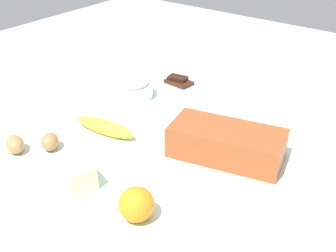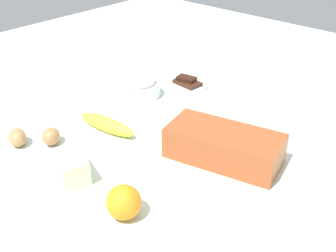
{
  "view_description": "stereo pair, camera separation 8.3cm",
  "coord_description": "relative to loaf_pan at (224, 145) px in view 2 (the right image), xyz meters",
  "views": [
    {
      "loc": [
        -0.59,
        0.78,
        0.6
      ],
      "look_at": [
        0.0,
        0.0,
        0.04
      ],
      "focal_mm": 45.31,
      "sensor_mm": 36.0,
      "label": 1
    },
    {
      "loc": [
        -0.65,
        0.72,
        0.6
      ],
      "look_at": [
        0.0,
        0.0,
        0.04
      ],
      "focal_mm": 45.31,
      "sensor_mm": 36.0,
      "label": 2
    }
  ],
  "objects": [
    {
      "name": "loaf_pan",
      "position": [
        0.0,
        0.0,
        0.0
      ],
      "size": [
        0.3,
        0.19,
        0.08
      ],
      "rotation": [
        0.0,
        0.0,
        0.23
      ],
      "color": "#9E4723",
      "rests_on": "ground_plane"
    },
    {
      "name": "egg_near_butter",
      "position": [
        0.38,
        0.24,
        -0.02
      ],
      "size": [
        0.07,
        0.07,
        0.05
      ],
      "primitive_type": "ellipsoid",
      "rotation": [
        0.0,
        1.57,
        5.43
      ],
      "color": "#A97245",
      "rests_on": "ground_plane"
    },
    {
      "name": "butter_block",
      "position": [
        0.21,
        0.3,
        -0.01
      ],
      "size": [
        0.11,
        0.09,
        0.06
      ],
      "primitive_type": "cube",
      "rotation": [
        0.0,
        0.0,
        -0.33
      ],
      "color": "#F4EDB2",
      "rests_on": "ground_plane"
    },
    {
      "name": "ground_plane",
      "position": [
        0.17,
        0.02,
        -0.05
      ],
      "size": [
        2.4,
        2.4,
        0.02
      ],
      "primitive_type": "cube",
      "color": "silver"
    },
    {
      "name": "chocolate_plate",
      "position": [
        0.34,
        -0.27,
        -0.03
      ],
      "size": [
        0.13,
        0.13,
        0.03
      ],
      "color": "white",
      "rests_on": "ground_plane"
    },
    {
      "name": "flour_bowl",
      "position": [
        0.42,
        -0.12,
        -0.01
      ],
      "size": [
        0.13,
        0.13,
        0.07
      ],
      "color": "white",
      "rests_on": "ground_plane"
    },
    {
      "name": "banana",
      "position": [
        0.32,
        0.1,
        -0.02
      ],
      "size": [
        0.19,
        0.07,
        0.04
      ],
      "primitive_type": "ellipsoid",
      "rotation": [
        0.0,
        0.0,
        3.26
      ],
      "color": "yellow",
      "rests_on": "ground_plane"
    },
    {
      "name": "egg_beside_bowl",
      "position": [
        0.44,
        0.31,
        -0.02
      ],
      "size": [
        0.08,
        0.07,
        0.05
      ],
      "primitive_type": "ellipsoid",
      "rotation": [
        0.0,
        1.57,
        2.75
      ],
      "color": "#B47A49",
      "rests_on": "ground_plane"
    },
    {
      "name": "orange_fruit",
      "position": [
        0.03,
        0.31,
        -0.0
      ],
      "size": [
        0.07,
        0.07,
        0.07
      ],
      "primitive_type": "sphere",
      "color": "orange",
      "rests_on": "ground_plane"
    }
  ]
}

